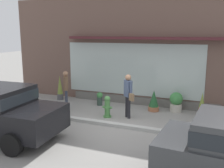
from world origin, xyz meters
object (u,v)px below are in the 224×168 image
at_px(pedestrian_with_handbag, 128,93).
at_px(potted_plant_window_right, 202,105).
at_px(potted_plant_near_hydrant, 60,88).
at_px(fire_hydrant, 107,107).
at_px(potted_plant_by_entrance, 176,102).
at_px(pedestrian_passerby, 66,87).
at_px(potted_plant_window_center, 100,98).
at_px(potted_plant_window_left, 154,101).

relative_size(pedestrian_with_handbag, potted_plant_window_right, 1.80).
xyz_separation_m(potted_plant_window_right, potted_plant_near_hydrant, (-6.84, 0.03, 0.13)).
distance_m(fire_hydrant, potted_plant_near_hydrant, 3.71).
xyz_separation_m(potted_plant_by_entrance, potted_plant_near_hydrant, (-5.77, -0.17, 0.15)).
distance_m(fire_hydrant, pedestrian_with_handbag, 1.03).
relative_size(pedestrian_passerby, potted_plant_by_entrance, 2.00).
relative_size(pedestrian_with_handbag, pedestrian_passerby, 1.04).
distance_m(fire_hydrant, potted_plant_window_center, 1.79).
xyz_separation_m(pedestrian_passerby, potted_plant_window_center, (1.18, 1.02, -0.66)).
xyz_separation_m(fire_hydrant, pedestrian_with_handbag, (0.81, 0.23, 0.60)).
bearing_deg(potted_plant_window_right, pedestrian_passerby, -168.41).
bearing_deg(fire_hydrant, potted_plant_by_entrance, 36.64).
height_order(potted_plant_window_left, potted_plant_near_hydrant, potted_plant_near_hydrant).
bearing_deg(potted_plant_window_left, potted_plant_window_right, 2.44).
distance_m(potted_plant_window_left, potted_plant_near_hydrant, 4.86).
bearing_deg(pedestrian_passerby, potted_plant_window_center, 100.60).
bearing_deg(potted_plant_by_entrance, fire_hydrant, -143.36).
bearing_deg(potted_plant_near_hydrant, pedestrian_with_handbag, -19.09).
bearing_deg(fire_hydrant, potted_plant_window_right, 24.81).
distance_m(potted_plant_window_right, potted_plant_near_hydrant, 6.84).
distance_m(pedestrian_passerby, potted_plant_window_right, 5.86).
relative_size(pedestrian_with_handbag, potted_plant_window_center, 2.84).
height_order(pedestrian_passerby, potted_plant_window_right, pedestrian_passerby).
height_order(potted_plant_window_right, potted_plant_window_left, potted_plant_window_right).
bearing_deg(potted_plant_near_hydrant, fire_hydrant, -26.54).
bearing_deg(potted_plant_near_hydrant, potted_plant_window_center, -4.64).
xyz_separation_m(pedestrian_with_handbag, pedestrian_passerby, (-3.00, 0.22, -0.05)).
height_order(pedestrian_with_handbag, potted_plant_by_entrance, pedestrian_with_handbag).
relative_size(potted_plant_window_center, potted_plant_near_hydrant, 0.50).
distance_m(pedestrian_with_handbag, potted_plant_window_left, 1.62).
xyz_separation_m(pedestrian_passerby, potted_plant_window_right, (5.72, 1.17, -0.53)).
bearing_deg(fire_hydrant, potted_plant_near_hydrant, 153.46).
relative_size(potted_plant_window_left, potted_plant_window_center, 1.48).
relative_size(pedestrian_with_handbag, potted_plant_window_left, 1.92).
distance_m(potted_plant_window_center, potted_plant_near_hydrant, 2.32).
bearing_deg(potted_plant_window_center, potted_plant_window_left, 1.63).
height_order(pedestrian_with_handbag, potted_plant_near_hydrant, pedestrian_with_handbag).
relative_size(pedestrian_passerby, potted_plant_window_left, 1.85).
height_order(potted_plant_window_left, potted_plant_window_center, potted_plant_window_left).
xyz_separation_m(pedestrian_with_handbag, potted_plant_window_left, (0.73, 1.31, -0.60)).
height_order(fire_hydrant, potted_plant_by_entrance, fire_hydrant).
height_order(fire_hydrant, potted_plant_near_hydrant, potted_plant_near_hydrant).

